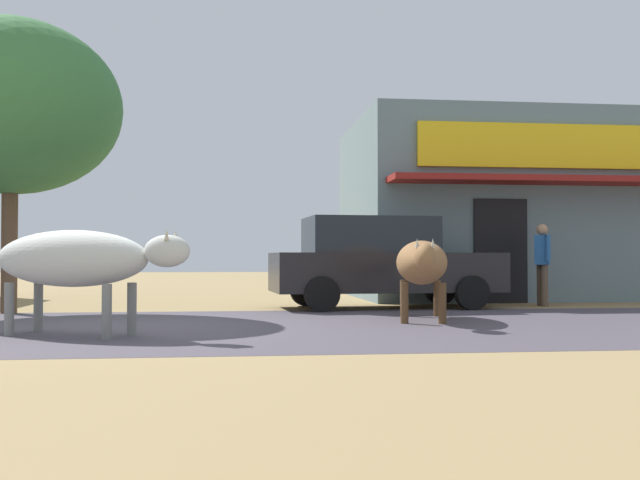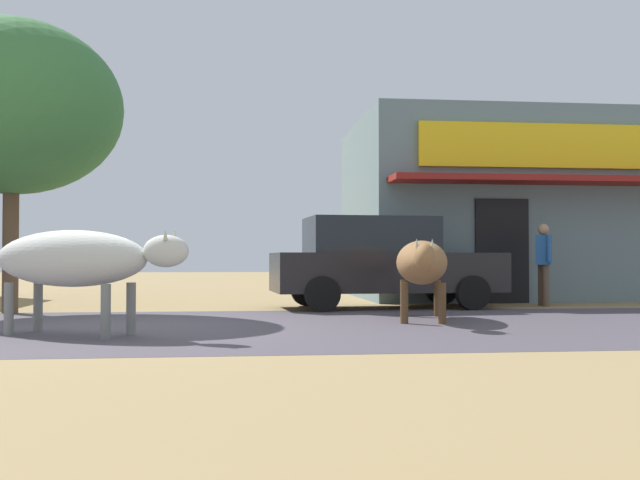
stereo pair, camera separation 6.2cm
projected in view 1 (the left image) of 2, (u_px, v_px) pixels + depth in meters
name	position (u px, v px, depth m)	size (l,w,h in m)	color
ground	(109.00, 328.00, 9.66)	(80.00, 80.00, 0.00)	#A18656
asphalt_road	(109.00, 328.00, 9.66)	(72.00, 5.95, 0.00)	#4E4650
storefront_right_club	(520.00, 210.00, 17.92)	(7.92, 6.13, 4.08)	slate
roadside_tree	(11.00, 107.00, 12.37)	(3.59, 3.59, 4.83)	brown
parked_hatchback_car	(381.00, 262.00, 13.65)	(4.20, 2.01, 1.64)	black
cow_near_brown	(76.00, 260.00, 8.75)	(2.52, 1.53, 1.23)	silver
cow_far_dark	(422.00, 263.00, 10.97)	(1.17, 2.66, 1.16)	olive
pedestrian_by_shop	(542.00, 258.00, 14.17)	(0.41, 0.61, 1.55)	brown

